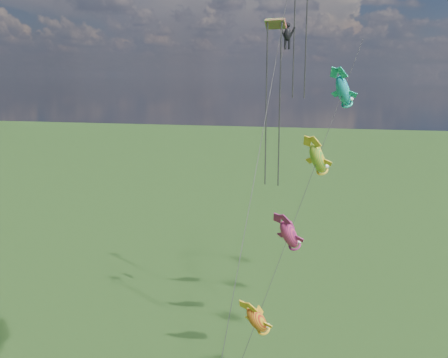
# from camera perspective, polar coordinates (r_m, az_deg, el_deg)

# --- Properties ---
(fish_windsock_rig) EXTENTS (6.80, 14.54, 19.64)m
(fish_windsock_rig) POSITION_cam_1_polar(r_m,az_deg,el_deg) (27.27, 9.06, -2.03)
(fish_windsock_rig) COLOR brown
(fish_windsock_rig) RESTS_ON ground
(parafoil_rig) EXTENTS (3.06, 17.44, 27.02)m
(parafoil_rig) POSITION_cam_1_polar(r_m,az_deg,el_deg) (28.48, 7.05, 15.24)
(parafoil_rig) COLOR brown
(parafoil_rig) RESTS_ON ground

